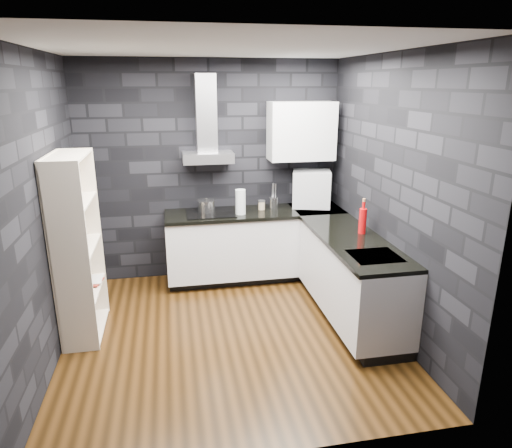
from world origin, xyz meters
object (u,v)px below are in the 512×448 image
object	(u,v)px
pot	(206,206)
red_bottle	(363,221)
fruit_bowl	(75,248)
bookshelf	(78,248)
glass_vase	(241,202)
appliance_garage	(311,189)
utensil_crock	(274,203)
storage_jar	(262,206)

from	to	relation	value
pot	red_bottle	size ratio (longest dim) A/B	0.79
red_bottle	fruit_bowl	distance (m)	2.87
bookshelf	fruit_bowl	world-z (taller)	bookshelf
glass_vase	appliance_garage	world-z (taller)	appliance_garage
glass_vase	utensil_crock	distance (m)	0.49
utensil_crock	red_bottle	world-z (taller)	red_bottle
pot	storage_jar	xyz separation A→B (m)	(0.69, -0.01, -0.02)
storage_jar	pot	bearing A→B (deg)	179.32
pot	storage_jar	bearing A→B (deg)	-0.68
utensil_crock	bookshelf	distance (m)	2.41
utensil_crock	storage_jar	bearing A→B (deg)	-170.57
red_bottle	fruit_bowl	size ratio (longest dim) A/B	1.25
red_bottle	bookshelf	xyz separation A→B (m)	(-2.87, 0.10, -0.13)
red_bottle	fruit_bowl	world-z (taller)	red_bottle
appliance_garage	red_bottle	distance (m)	1.18
storage_jar	utensil_crock	bearing A→B (deg)	9.43
storage_jar	glass_vase	bearing A→B (deg)	-152.36
pot	glass_vase	world-z (taller)	glass_vase
utensil_crock	red_bottle	size ratio (longest dim) A/B	0.54
appliance_garage	bookshelf	xyz separation A→B (m)	(-2.67, -1.06, -0.22)
storage_jar	appliance_garage	distance (m)	0.68
appliance_garage	pot	bearing A→B (deg)	-162.62
appliance_garage	storage_jar	bearing A→B (deg)	-160.43
glass_vase	fruit_bowl	xyz separation A→B (m)	(-1.72, -0.99, -0.11)
appliance_garage	fruit_bowl	world-z (taller)	appliance_garage
glass_vase	bookshelf	bearing A→B (deg)	-153.23
appliance_garage	glass_vase	bearing A→B (deg)	-152.47
red_bottle	bookshelf	size ratio (longest dim) A/B	0.15
utensil_crock	pot	bearing A→B (deg)	-178.76
pot	glass_vase	bearing A→B (deg)	-21.93
pot	bookshelf	world-z (taller)	bookshelf
glass_vase	red_bottle	bearing A→B (deg)	-40.24
storage_jar	bookshelf	distance (m)	2.26
red_bottle	pot	bearing A→B (deg)	143.80
glass_vase	fruit_bowl	world-z (taller)	glass_vase
utensil_crock	bookshelf	size ratio (longest dim) A/B	0.08
pot	utensil_crock	world-z (taller)	utensil_crock
appliance_garage	red_bottle	bearing A→B (deg)	-64.22
glass_vase	appliance_garage	bearing A→B (deg)	11.56
bookshelf	fruit_bowl	xyz separation A→B (m)	(0.00, -0.12, 0.04)
pot	fruit_bowl	xyz separation A→B (m)	(-1.33, -1.15, -0.04)
fruit_bowl	utensil_crock	bearing A→B (deg)	28.29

